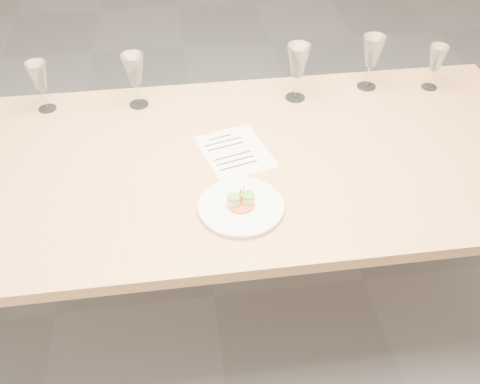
{
  "coord_description": "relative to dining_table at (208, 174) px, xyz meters",
  "views": [
    {
      "loc": [
        -0.08,
        -1.42,
        1.87
      ],
      "look_at": [
        0.08,
        -0.24,
        0.8
      ],
      "focal_mm": 40.0,
      "sensor_mm": 36.0,
      "label": 1
    }
  ],
  "objects": [
    {
      "name": "ground",
      "position": [
        0.0,
        0.0,
        -0.68
      ],
      "size": [
        7.0,
        7.0,
        0.0
      ],
      "primitive_type": "plane",
      "color": "slate",
      "rests_on": "ground"
    },
    {
      "name": "wine_glass_4",
      "position": [
        0.93,
        0.34,
        0.19
      ],
      "size": [
        0.07,
        0.07,
        0.18
      ],
      "color": "white",
      "rests_on": "dining_table"
    },
    {
      "name": "dinner_plate",
      "position": [
        0.08,
        -0.26,
        0.08
      ],
      "size": [
        0.26,
        0.26,
        0.07
      ],
      "rotation": [
        0.0,
        0.0,
        -0.0
      ],
      "color": "white",
      "rests_on": "dining_table"
    },
    {
      "name": "recipe_sheet",
      "position": [
        0.1,
        0.03,
        0.07
      ],
      "size": [
        0.27,
        0.31,
        0.0
      ],
      "rotation": [
        0.0,
        0.0,
        0.26
      ],
      "color": "white",
      "rests_on": "dining_table"
    },
    {
      "name": "wine_glass_0",
      "position": [
        -0.57,
        0.39,
        0.2
      ],
      "size": [
        0.08,
        0.08,
        0.19
      ],
      "color": "white",
      "rests_on": "dining_table"
    },
    {
      "name": "wine_glass_3",
      "position": [
        0.68,
        0.38,
        0.22
      ],
      "size": [
        0.09,
        0.09,
        0.22
      ],
      "color": "white",
      "rests_on": "dining_table"
    },
    {
      "name": "dining_table",
      "position": [
        0.0,
        0.0,
        0.0
      ],
      "size": [
        2.4,
        1.0,
        0.75
      ],
      "color": "tan",
      "rests_on": "ground"
    },
    {
      "name": "wine_glass_2",
      "position": [
        0.38,
        0.34,
        0.22
      ],
      "size": [
        0.09,
        0.09,
        0.22
      ],
      "color": "white",
      "rests_on": "dining_table"
    },
    {
      "name": "wine_glass_1",
      "position": [
        -0.23,
        0.37,
        0.21
      ],
      "size": [
        0.08,
        0.08,
        0.21
      ],
      "color": "white",
      "rests_on": "dining_table"
    }
  ]
}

